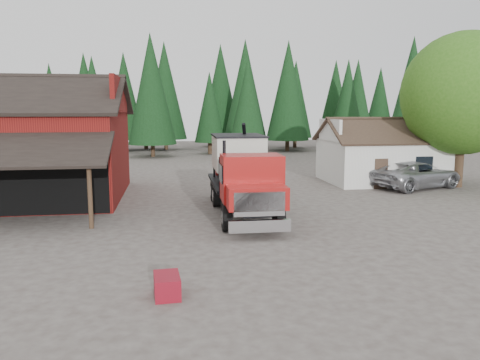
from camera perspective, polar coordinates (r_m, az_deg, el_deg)
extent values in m
plane|color=#4A403A|center=(19.40, -1.96, -6.83)|extent=(120.00, 120.00, 0.00)
cube|color=maroon|center=(30.05, -25.72, 2.66)|extent=(12.00, 10.00, 5.00)
cube|color=black|center=(32.34, -24.82, 9.29)|extent=(12.80, 5.53, 2.35)
cube|color=maroon|center=(28.74, -14.51, 9.99)|extent=(0.25, 7.00, 2.00)
cylinder|color=#382619|center=(21.30, -17.80, -1.98)|extent=(0.20, 0.20, 2.80)
cube|color=silver|center=(35.20, 16.97, 2.24)|extent=(8.00, 6.00, 3.00)
cube|color=#38281E|center=(33.70, 18.23, 5.75)|extent=(8.60, 3.42, 1.80)
cube|color=#38281E|center=(36.40, 16.11, 6.02)|extent=(8.60, 3.42, 1.80)
cube|color=silver|center=(33.51, 10.91, 6.01)|extent=(0.20, 4.20, 1.50)
cube|color=silver|center=(36.95, 22.76, 5.73)|extent=(0.20, 4.20, 1.50)
cube|color=#38281E|center=(31.91, 16.81, 0.72)|extent=(0.90, 0.06, 2.00)
cube|color=black|center=(33.24, 21.54, 1.83)|extent=(1.20, 0.06, 1.00)
cylinder|color=#382619|center=(34.57, 25.12, 1.86)|extent=(0.60, 0.60, 3.20)
sphere|color=#2B5E15|center=(34.41, 25.61, 9.49)|extent=(8.00, 8.00, 8.00)
sphere|color=#2B5E15|center=(34.42, 23.06, 7.64)|extent=(4.40, 4.40, 4.40)
cylinder|color=#382619|center=(49.45, 0.95, 3.51)|extent=(0.44, 0.44, 1.60)
cone|color=black|center=(49.26, 0.96, 9.43)|extent=(3.96, 3.96, 9.00)
cylinder|color=#382619|center=(50.88, 19.83, 3.14)|extent=(0.44, 0.44, 1.60)
cone|color=black|center=(50.72, 20.19, 10.02)|extent=(4.84, 4.84, 11.00)
cylinder|color=#382619|center=(52.79, -10.57, 3.68)|extent=(0.44, 0.44, 1.60)
cone|color=black|center=(52.66, -10.77, 10.86)|extent=(5.28, 5.28, 12.00)
cylinder|color=black|center=(20.02, -1.63, -4.58)|extent=(0.40, 1.20, 1.19)
cylinder|color=black|center=(20.37, 4.75, -4.37)|extent=(0.40, 1.20, 1.19)
cylinder|color=black|center=(25.08, -2.89, -1.91)|extent=(0.40, 1.20, 1.19)
cylinder|color=black|center=(25.37, 2.24, -1.78)|extent=(0.40, 1.20, 1.19)
cylinder|color=black|center=(26.57, -3.16, -1.32)|extent=(0.40, 1.20, 1.19)
cylinder|color=black|center=(26.84, 1.68, -1.21)|extent=(0.40, 1.20, 1.19)
cube|color=black|center=(23.43, 0.23, -1.56)|extent=(1.33, 9.32, 0.43)
cube|color=silver|center=(18.56, 2.42, -5.64)|extent=(2.49, 0.23, 0.49)
cube|color=silver|center=(18.47, 2.38, -2.95)|extent=(2.06, 0.14, 0.97)
cube|color=maroon|center=(19.06, 2.05, -2.09)|extent=(2.46, 1.44, 0.92)
cube|color=maroon|center=(20.34, 1.39, 0.28)|extent=(2.62, 1.88, 2.00)
cube|color=black|center=(19.45, 1.79, 0.87)|extent=(2.27, 0.12, 0.97)
cylinder|color=black|center=(21.08, -1.93, 2.20)|extent=(0.15, 0.15, 1.95)
cube|color=black|center=(21.40, 0.93, 0.55)|extent=(2.65, 0.17, 1.73)
cube|color=black|center=(24.87, -0.25, -0.29)|extent=(2.85, 6.32, 0.17)
cube|color=beige|center=(24.67, -0.25, 3.39)|extent=(2.54, 3.61, 1.73)
cone|color=beige|center=(24.79, -0.25, 0.89)|extent=(2.42, 2.42, 0.76)
cube|color=black|center=(24.61, -0.25, 5.44)|extent=(2.65, 3.72, 0.09)
cylinder|color=black|center=(26.26, 0.73, 3.46)|extent=(0.84, 2.36, 3.30)
cube|color=maroon|center=(27.31, -2.30, 1.14)|extent=(0.66, 0.88, 0.49)
cylinder|color=silver|center=(21.46, 4.36, -2.82)|extent=(0.62, 1.09, 0.61)
imported|color=#A6A7AE|center=(33.09, 20.71, 0.62)|extent=(7.06, 5.03, 1.79)
cube|color=maroon|center=(13.48, -8.89, -12.60)|extent=(0.77, 1.15, 0.60)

